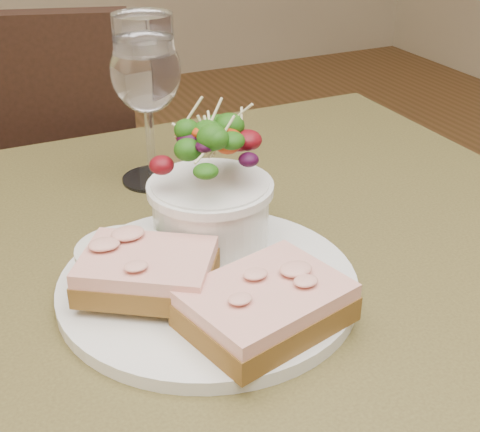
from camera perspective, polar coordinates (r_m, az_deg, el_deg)
name	(u,v)px	position (r m, az deg, el deg)	size (l,w,h in m)	color
cafe_table	(233,371)	(0.65, -0.62, -13.10)	(0.80, 0.80, 0.75)	#3F381B
chair_far	(43,313)	(1.37, -16.44, -7.93)	(0.52, 0.52, 0.90)	black
dinner_plate	(208,285)	(0.58, -2.73, -5.88)	(0.26, 0.26, 0.01)	white
sandwich_front	(266,305)	(0.52, 2.19, -7.63)	(0.14, 0.12, 0.03)	#543816
sandwich_back	(147,271)	(0.55, -7.92, -4.69)	(0.13, 0.12, 0.03)	#543816
ramekin	(123,263)	(0.57, -9.99, -4.00)	(0.07, 0.07, 0.04)	beige
salad_bowl	(210,185)	(0.60, -2.57, 2.70)	(0.11, 0.11, 0.13)	white
garnish	(117,248)	(0.61, -10.43, -2.70)	(0.05, 0.04, 0.02)	#0E380A
wine_glass	(146,76)	(0.74, -8.04, 11.72)	(0.08, 0.08, 0.18)	white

